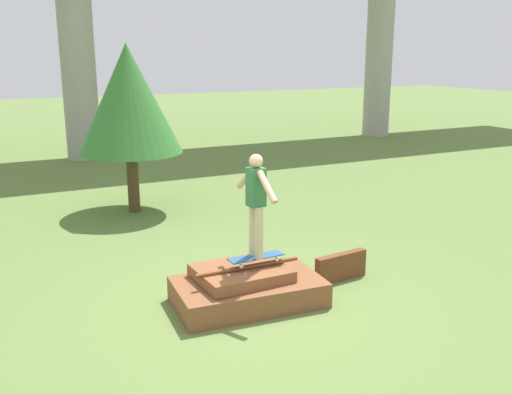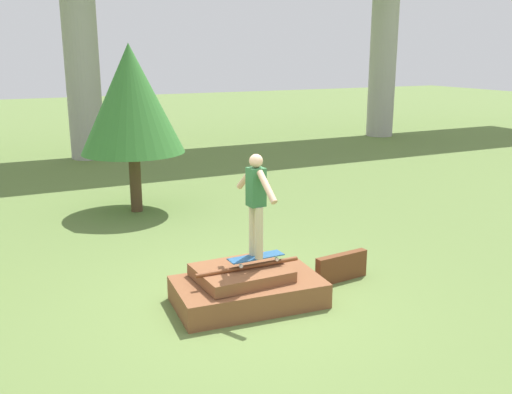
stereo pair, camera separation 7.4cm
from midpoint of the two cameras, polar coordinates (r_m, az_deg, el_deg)
The scene contains 6 objects.
ground_plane at distance 8.27m, azimuth -1.03°, elevation -10.58°, with size 80.00×80.00×0.00m, color olive.
scrap_pile at distance 8.19m, azimuth -1.17°, elevation -9.09°, with size 2.15×1.32×0.58m.
scrap_plank_loose at distance 9.07m, azimuth 8.24°, elevation -6.93°, with size 0.94×0.22×0.43m.
skateboard at distance 8.11m, azimuth -0.26°, elevation -6.05°, with size 0.82×0.26×0.09m.
skater at distance 7.85m, azimuth -0.27°, elevation -0.23°, with size 0.23×1.08×1.47m.
tree_behind_left at distance 12.68m, azimuth -12.79°, elevation 9.49°, with size 2.24×2.24×3.66m.
Camera 1 is at (-3.23, -6.77, 3.49)m, focal length 40.00 mm.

